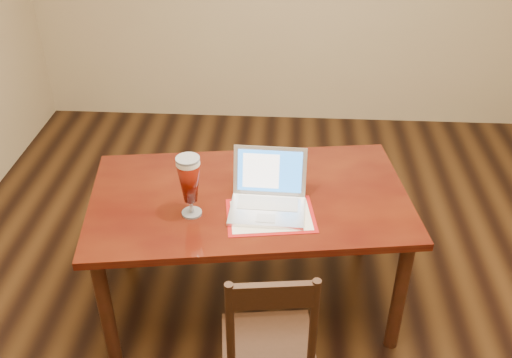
{
  "coord_description": "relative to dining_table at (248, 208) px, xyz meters",
  "views": [
    {
      "loc": [
        -0.08,
        -2.17,
        2.41
      ],
      "look_at": [
        -0.22,
        0.07,
        0.92
      ],
      "focal_mm": 40.0,
      "sensor_mm": 36.0,
      "label": 1
    }
  ],
  "objects": [
    {
      "name": "ground",
      "position": [
        0.27,
        -0.17,
        -0.67
      ],
      "size": [
        5.0,
        5.0,
        0.0
      ],
      "primitive_type": "plane",
      "color": "black",
      "rests_on": "ground"
    },
    {
      "name": "room_shell",
      "position": [
        0.27,
        -0.17,
        1.09
      ],
      "size": [
        4.51,
        5.01,
        2.71
      ],
      "color": "tan",
      "rests_on": "ground"
    },
    {
      "name": "dining_chair",
      "position": [
        0.14,
        -0.7,
        -0.23
      ],
      "size": [
        0.45,
        0.43,
        0.95
      ],
      "rotation": [
        0.0,
        0.0,
        0.12
      ],
      "color": "black",
      "rests_on": "ground"
    },
    {
      "name": "dining_table",
      "position": [
        0.0,
        0.0,
        0.0
      ],
      "size": [
        1.71,
        1.12,
        1.07
      ],
      "rotation": [
        0.0,
        0.0,
        0.14
      ],
      "color": "#4A1809",
      "rests_on": "ground"
    }
  ]
}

